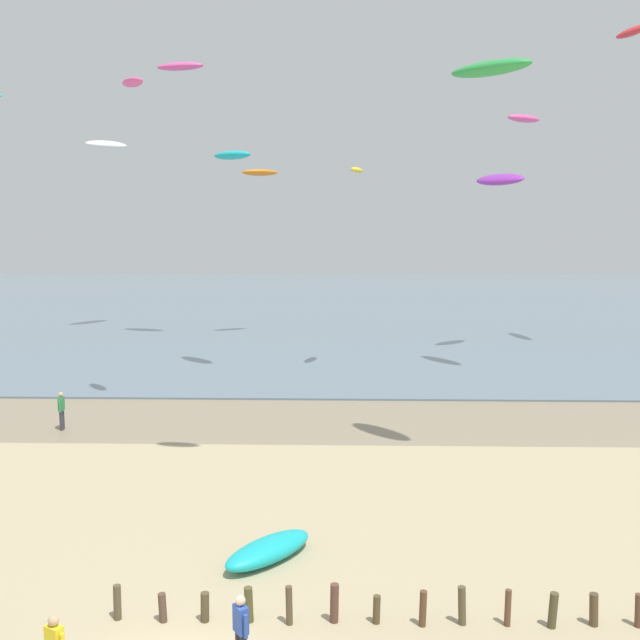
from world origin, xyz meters
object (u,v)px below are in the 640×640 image
(person_far_down_beach, at_px, (241,630))
(kite_aloft_7, at_px, (633,31))
(kite_aloft_12, at_px, (524,118))
(kite_aloft_3, at_px, (132,82))
(kite_aloft_6, at_px, (232,155))
(kite_aloft_8, at_px, (260,173))
(kite_aloft_11, at_px, (106,145))
(kite_aloft_4, at_px, (490,68))
(person_by_waterline, at_px, (61,410))
(kite_aloft_2, at_px, (180,66))
(kite_aloft_10, at_px, (500,180))
(grounded_kite, at_px, (268,550))
(kite_aloft_9, at_px, (357,170))

(person_far_down_beach, distance_m, kite_aloft_7, 45.74)
(kite_aloft_12, bearing_deg, kite_aloft_3, 173.20)
(kite_aloft_6, xyz_separation_m, kite_aloft_8, (0.31, 12.23, -0.46))
(kite_aloft_6, height_order, kite_aloft_11, kite_aloft_11)
(kite_aloft_4, bearing_deg, kite_aloft_6, -6.79)
(person_by_waterline, distance_m, kite_aloft_6, 17.40)
(kite_aloft_8, bearing_deg, kite_aloft_2, -0.30)
(kite_aloft_10, bearing_deg, kite_aloft_4, 129.94)
(person_by_waterline, distance_m, kite_aloft_2, 27.98)
(kite_aloft_3, relative_size, kite_aloft_7, 0.59)
(person_far_down_beach, xyz_separation_m, kite_aloft_10, (11.19, 29.46, 10.34))
(kite_aloft_3, xyz_separation_m, kite_aloft_12, (20.93, 14.00, -0.13))
(kite_aloft_3, relative_size, kite_aloft_12, 0.64)
(kite_aloft_2, height_order, kite_aloft_3, kite_aloft_2)
(kite_aloft_11, bearing_deg, kite_aloft_4, 79.78)
(grounded_kite, relative_size, kite_aloft_6, 1.01)
(kite_aloft_9, xyz_separation_m, kite_aloft_12, (10.55, 5.38, 3.39))
(person_far_down_beach, relative_size, kite_aloft_4, 0.51)
(kite_aloft_8, bearing_deg, person_by_waterline, 49.43)
(kite_aloft_10, distance_m, kite_aloft_12, 6.95)
(person_by_waterline, distance_m, kite_aloft_11, 29.97)
(person_by_waterline, distance_m, kite_aloft_10, 26.56)
(kite_aloft_3, distance_m, kite_aloft_11, 24.52)
(person_far_down_beach, bearing_deg, kite_aloft_7, 60.22)
(kite_aloft_6, distance_m, kite_aloft_11, 18.95)
(kite_aloft_4, distance_m, kite_aloft_6, 19.36)
(grounded_kite, xyz_separation_m, kite_aloft_11, (-15.62, 38.61, 14.02))
(kite_aloft_11, bearing_deg, kite_aloft_12, 115.54)
(kite_aloft_10, bearing_deg, kite_aloft_9, 54.44)
(person_by_waterline, bearing_deg, kite_aloft_3, 48.34)
(grounded_kite, relative_size, kite_aloft_7, 0.94)
(kite_aloft_2, relative_size, kite_aloft_11, 0.99)
(kite_aloft_2, bearing_deg, kite_aloft_7, -170.93)
(person_by_waterline, height_order, kite_aloft_10, kite_aloft_10)
(kite_aloft_9, bearing_deg, grounded_kite, -172.30)
(kite_aloft_8, bearing_deg, kite_aloft_6, 63.37)
(person_by_waterline, height_order, kite_aloft_6, kite_aloft_6)
(kite_aloft_2, distance_m, kite_aloft_6, 12.76)
(kite_aloft_2, bearing_deg, kite_aloft_4, 137.03)
(grounded_kite, distance_m, kite_aloft_7, 42.09)
(kite_aloft_9, bearing_deg, kite_aloft_8, 44.39)
(grounded_kite, bearing_deg, person_far_down_beach, 39.35)
(kite_aloft_3, distance_m, kite_aloft_10, 20.89)
(kite_aloft_12, bearing_deg, kite_aloft_11, 122.08)
(person_by_waterline, relative_size, grounded_kite, 0.56)
(kite_aloft_2, distance_m, kite_aloft_12, 23.05)
(kite_aloft_3, xyz_separation_m, kite_aloft_9, (10.38, 8.62, -3.53))
(person_by_waterline, bearing_deg, person_far_down_beach, -59.88)
(grounded_kite, xyz_separation_m, kite_aloft_9, (2.95, 24.14, 11.49))
(grounded_kite, relative_size, kite_aloft_10, 0.89)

